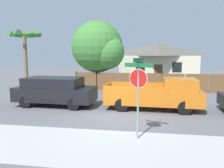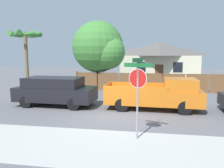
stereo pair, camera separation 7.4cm
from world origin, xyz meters
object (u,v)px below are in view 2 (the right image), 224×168
object	(u,v)px
palm_tree	(25,40)
red_suv	(55,90)
orange_pickup	(157,94)
stop_sign	(138,84)
house	(158,60)
oak_tree	(100,48)

from	to	relation	value
palm_tree	red_suv	world-z (taller)	palm_tree
red_suv	orange_pickup	distance (m)	6.10
orange_pickup	stop_sign	world-z (taller)	stop_sign
red_suv	orange_pickup	bearing A→B (deg)	1.87
house	orange_pickup	xyz separation A→B (m)	(-0.67, -16.08, -1.52)
house	oak_tree	world-z (taller)	oak_tree
palm_tree	orange_pickup	world-z (taller)	palm_tree
red_suv	orange_pickup	world-z (taller)	orange_pickup
house	oak_tree	size ratio (longest dim) A/B	1.56
red_suv	stop_sign	xyz separation A→B (m)	(5.20, -4.53, 1.10)
oak_tree	orange_pickup	size ratio (longest dim) A/B	1.13
orange_pickup	stop_sign	size ratio (longest dim) A/B	1.80
oak_tree	stop_sign	xyz separation A→B (m)	(3.99, -11.68, -1.64)
orange_pickup	stop_sign	bearing A→B (deg)	-99.34
red_suv	orange_pickup	xyz separation A→B (m)	(6.10, -0.01, -0.07)
palm_tree	red_suv	size ratio (longest dim) A/B	1.02
house	palm_tree	world-z (taller)	palm_tree
oak_tree	orange_pickup	xyz separation A→B (m)	(4.89, -7.16, -2.81)
house	palm_tree	size ratio (longest dim) A/B	1.93
red_suv	palm_tree	bearing A→B (deg)	138.33
house	red_suv	bearing A→B (deg)	-112.85
palm_tree	orange_pickup	bearing A→B (deg)	-21.20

